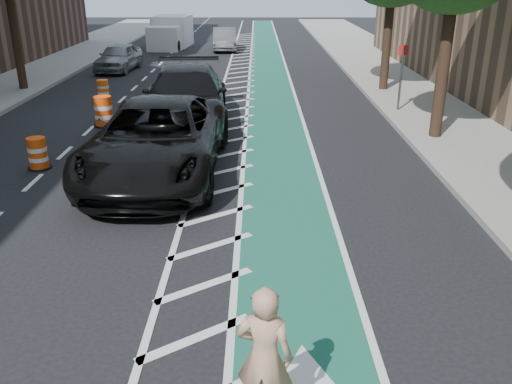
{
  "coord_description": "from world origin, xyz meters",
  "views": [
    {
      "loc": [
        2.37,
        -7.76,
        4.83
      ],
      "look_at": [
        2.36,
        1.46,
        1.1
      ],
      "focal_mm": 38.0,
      "sensor_mm": 36.0,
      "label": 1
    }
  ],
  "objects_px": {
    "skateboarder": "(264,357)",
    "suv_near": "(157,139)",
    "suv_far": "(186,98)",
    "barrel_a": "(38,154)"
  },
  "relations": [
    {
      "from": "skateboarder",
      "to": "suv_near",
      "type": "bearing_deg",
      "value": -60.57
    },
    {
      "from": "skateboarder",
      "to": "suv_far",
      "type": "relative_size",
      "value": 0.26
    },
    {
      "from": "suv_near",
      "to": "suv_far",
      "type": "bearing_deg",
      "value": 89.11
    },
    {
      "from": "suv_near",
      "to": "suv_far",
      "type": "height_order",
      "value": "suv_far"
    },
    {
      "from": "barrel_a",
      "to": "skateboarder",
      "type": "bearing_deg",
      "value": -56.5
    },
    {
      "from": "barrel_a",
      "to": "suv_far",
      "type": "bearing_deg",
      "value": 52.04
    },
    {
      "from": "skateboarder",
      "to": "suv_far",
      "type": "bearing_deg",
      "value": -67.28
    },
    {
      "from": "suv_far",
      "to": "barrel_a",
      "type": "bearing_deg",
      "value": -132.26
    },
    {
      "from": "suv_near",
      "to": "barrel_a",
      "type": "bearing_deg",
      "value": 172.92
    },
    {
      "from": "skateboarder",
      "to": "suv_near",
      "type": "distance_m",
      "value": 8.81
    }
  ]
}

